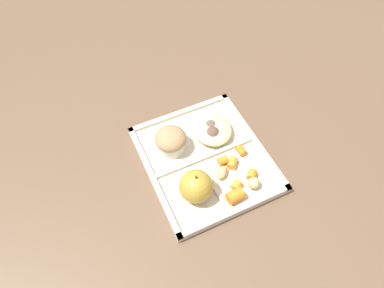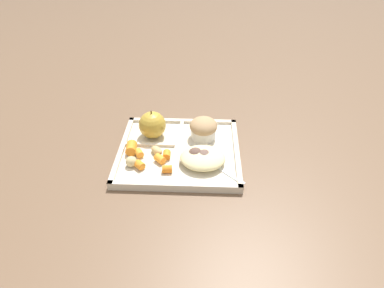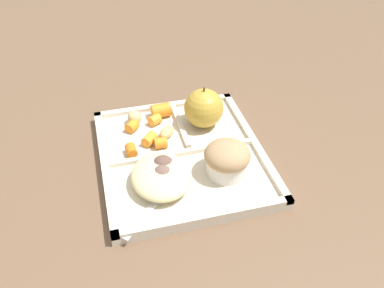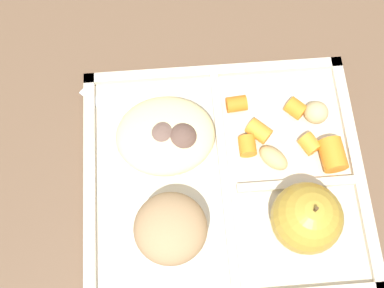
{
  "view_description": "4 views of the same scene",
  "coord_description": "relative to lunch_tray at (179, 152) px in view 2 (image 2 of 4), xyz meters",
  "views": [
    {
      "loc": [
        -0.39,
        0.22,
        0.72
      ],
      "look_at": [
        0.03,
        0.02,
        0.04
      ],
      "focal_mm": 32.09,
      "sensor_mm": 36.0,
      "label": 1
    },
    {
      "loc": [
        0.06,
        -0.67,
        0.55
      ],
      "look_at": [
        0.03,
        -0.01,
        0.04
      ],
      "focal_mm": 30.06,
      "sensor_mm": 36.0,
      "label": 2
    },
    {
      "loc": [
        0.55,
        -0.12,
        0.5
      ],
      "look_at": [
        0.02,
        0.01,
        0.05
      ],
      "focal_mm": 39.05,
      "sensor_mm": 36.0,
      "label": 3
    },
    {
      "loc": [
        0.05,
        0.16,
        0.56
      ],
      "look_at": [
        0.03,
        -0.03,
        0.05
      ],
      "focal_mm": 46.15,
      "sensor_mm": 36.0,
      "label": 4
    }
  ],
  "objects": [
    {
      "name": "carrot_slice_back",
      "position": [
        -0.02,
        -0.09,
        0.01
      ],
      "size": [
        0.03,
        0.02,
        0.02
      ],
      "primitive_type": "cylinder",
      "rotation": [
        0.0,
        1.57,
        3.22
      ],
      "color": "orange",
      "rests_on": "lunch_tray"
    },
    {
      "name": "potato_chunk_small",
      "position": [
        -0.11,
        -0.07,
        0.02
      ],
      "size": [
        0.03,
        0.03,
        0.03
      ],
      "primitive_type": "ellipsoid",
      "rotation": [
        0.0,
        0.0,
        4.51
      ],
      "color": "tan",
      "rests_on": "lunch_tray"
    },
    {
      "name": "meatball_back",
      "position": [
        0.05,
        -0.04,
        0.02
      ],
      "size": [
        0.04,
        0.04,
        0.04
      ],
      "primitive_type": "sphere",
      "color": "brown",
      "rests_on": "lunch_tray"
    },
    {
      "name": "carrot_slice_large",
      "position": [
        -0.03,
        -0.03,
        0.02
      ],
      "size": [
        0.02,
        0.02,
        0.02
      ],
      "primitive_type": "cylinder",
      "rotation": [
        0.0,
        1.57,
        1.59
      ],
      "color": "orange",
      "rests_on": "lunch_tray"
    },
    {
      "name": "meatball_center",
      "position": [
        0.07,
        -0.05,
        0.02
      ],
      "size": [
        0.04,
        0.04,
        0.04
      ],
      "primitive_type": "sphere",
      "color": "brown",
      "rests_on": "lunch_tray"
    },
    {
      "name": "carrot_slice_near_corner",
      "position": [
        -0.09,
        -0.08,
        0.02
      ],
      "size": [
        0.03,
        0.03,
        0.02
      ],
      "primitive_type": "cylinder",
      "rotation": [
        0.0,
        1.57,
        2.37
      ],
      "color": "orange",
      "rests_on": "lunch_tray"
    },
    {
      "name": "carrot_slice_tilted",
      "position": [
        -0.04,
        -0.05,
        0.02
      ],
      "size": [
        0.03,
        0.03,
        0.02
      ],
      "primitive_type": "cylinder",
      "rotation": [
        0.0,
        1.57,
        2.39
      ],
      "color": "orange",
      "rests_on": "lunch_tray"
    },
    {
      "name": "bran_muffin",
      "position": [
        0.06,
        0.06,
        0.04
      ],
      "size": [
        0.08,
        0.08,
        0.06
      ],
      "color": "silver",
      "rests_on": "lunch_tray"
    },
    {
      "name": "ground",
      "position": [
        0.0,
        -0.0,
        -0.01
      ],
      "size": [
        6.0,
        6.0,
        0.0
      ],
      "primitive_type": "plane",
      "color": "brown"
    },
    {
      "name": "plastic_fork",
      "position": [
        0.1,
        -0.06,
        0.01
      ],
      "size": [
        0.13,
        0.12,
        0.0
      ],
      "color": "silver",
      "rests_on": "lunch_tray"
    },
    {
      "name": "carrot_slice_diagonal",
      "position": [
        -0.1,
        -0.03,
        0.02
      ],
      "size": [
        0.03,
        0.03,
        0.02
      ],
      "primitive_type": "cylinder",
      "rotation": [
        0.0,
        1.57,
        2.09
      ],
      "color": "orange",
      "rests_on": "lunch_tray"
    },
    {
      "name": "carrot_slice_edge",
      "position": [
        -0.12,
        -0.01,
        0.02
      ],
      "size": [
        0.03,
        0.04,
        0.03
      ],
      "primitive_type": "cylinder",
      "rotation": [
        0.0,
        1.57,
        1.65
      ],
      "color": "orange",
      "rests_on": "lunch_tray"
    },
    {
      "name": "lunch_tray",
      "position": [
        0.0,
        0.0,
        0.0
      ],
      "size": [
        0.32,
        0.28,
        0.02
      ],
      "color": "beige",
      "rests_on": "ground"
    },
    {
      "name": "meatball_front",
      "position": [
        0.07,
        -0.05,
        0.02
      ],
      "size": [
        0.04,
        0.04,
        0.04
      ],
      "primitive_type": "sphere",
      "color": "brown",
      "rests_on": "lunch_tray"
    },
    {
      "name": "green_apple",
      "position": [
        -0.08,
        0.06,
        0.04
      ],
      "size": [
        0.08,
        0.08,
        0.08
      ],
      "color": "#B79333",
      "rests_on": "lunch_tray"
    },
    {
      "name": "potato_chunk_large",
      "position": [
        -0.06,
        -0.02,
        0.02
      ],
      "size": [
        0.04,
        0.04,
        0.02
      ],
      "primitive_type": "ellipsoid",
      "rotation": [
        0.0,
        0.0,
        5.52
      ],
      "color": "tan",
      "rests_on": "lunch_tray"
    },
    {
      "name": "egg_noodle_pile",
      "position": [
        0.06,
        -0.05,
        0.02
      ],
      "size": [
        0.11,
        0.1,
        0.03
      ],
      "primitive_type": "ellipsoid",
      "color": "beige",
      "rests_on": "lunch_tray"
    },
    {
      "name": "meatball_side",
      "position": [
        0.09,
        -0.03,
        0.02
      ],
      "size": [
        0.03,
        0.03,
        0.03
      ],
      "primitive_type": "sphere",
      "color": "brown",
      "rests_on": "lunch_tray"
    }
  ]
}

